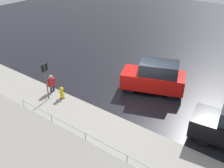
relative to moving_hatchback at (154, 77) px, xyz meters
The scene contains 8 objects.
ground_plane 1.44m from the moving_hatchback, 85.80° to the left, with size 60.00×60.00×0.00m, color black.
kerb_strip 5.30m from the moving_hatchback, 89.19° to the left, with size 24.00×3.20×0.04m, color gray.
moving_hatchback is the anchor object (origin of this frame).
fire_hydrant 5.85m from the moving_hatchback, 45.26° to the left, with size 0.42×0.31×0.80m.
pedestrian 6.51m from the moving_hatchback, 37.29° to the left, with size 0.30×0.56×1.22m.
metal_railing 6.53m from the moving_hatchback, 89.78° to the left, with size 9.04×0.04×1.05m.
sign_post 6.65m from the moving_hatchback, 44.72° to the left, with size 0.07×0.44×2.40m.
puddle_patch 1.20m from the moving_hatchback, 29.31° to the right, with size 2.64×2.64×0.01m, color black.
Camera 1 is at (-6.08, 11.69, 8.49)m, focal length 40.00 mm.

